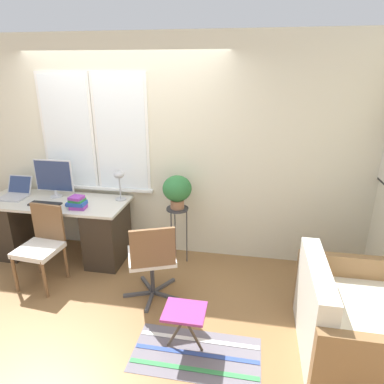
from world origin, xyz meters
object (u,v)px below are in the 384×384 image
Objects in this scene: book_stack at (77,203)px; desk_chair_wooden at (42,244)px; desk_lamp at (119,179)px; potted_plant at (177,190)px; folding_stool at (185,315)px; plant_stand at (178,215)px; monitor at (54,177)px; couch_loveseat at (349,324)px; keyboard at (45,204)px; office_chair_swivel at (152,258)px; laptop at (15,193)px; mouse at (67,205)px.

desk_chair_wooden is at bearing -123.26° from book_stack.
book_stack is at bearing -137.35° from desk_lamp.
folding_stool is at bearing -75.18° from potted_plant.
plant_stand is (1.13, 0.30, -0.20)m from book_stack.
monitor is 0.42× the size of couch_loveseat.
monitor is 0.58m from book_stack.
keyboard reaches higher than plant_stand.
potted_plant reaches higher than folding_stool.
desk_lamp is at bearing 175.58° from potted_plant.
desk_lamp is at bearing -74.26° from office_chair_swivel.
monitor is at bearing -49.39° from office_chair_swivel.
keyboard is 0.94× the size of folding_stool.
potted_plant reaches higher than keyboard.
keyboard is at bearing 149.82° from folding_stool.
folding_stool is at bearing 99.11° from couch_loveseat.
desk_chair_wooden is 1.00× the size of office_chair_swivel.
office_chair_swivel is at bearing -18.94° from laptop.
couch_loveseat is (1.83, -0.41, -0.21)m from office_chair_swivel.
desk_chair_wooden reaches higher than plant_stand.
office_chair_swivel is (1.19, -0.52, -0.29)m from mouse.
book_stack reaches higher than couch_loveseat.
potted_plant is (0.10, 0.77, 0.47)m from office_chair_swivel.
office_chair_swivel is 0.79m from plant_stand.
folding_stool is at bearing -52.75° from desk_lamp.
keyboard is 0.93m from desk_lamp.
monitor reaches higher than couch_loveseat.
laptop is at bearing -173.96° from desk_lamp.
laptop is 0.48× the size of plant_stand.
folding_stool is at bearing -34.54° from mouse.
book_stack is at bearing 72.98° from couch_loveseat.
office_chair_swivel is (1.29, -0.07, 0.00)m from desk_chair_wooden.
laptop is at bearing 74.08° from couch_loveseat.
mouse is 0.09× the size of plant_stand.
couch_loveseat is at bearing -26.56° from desk_lamp.
monitor is at bearing 144.36° from folding_stool.
desk_lamp is (0.56, 0.31, 0.26)m from mouse.
book_stack is 1.91m from folding_stool.
monitor is at bearing 138.53° from mouse.
folding_stool is at bearing 104.81° from office_chair_swivel.
mouse is at bearing -45.33° from office_chair_swivel.
laptop is at bearing -170.56° from monitor.
book_stack is (-0.39, -0.36, -0.20)m from desk_lamp.
office_chair_swivel is 2.21× the size of potted_plant.
laptop reaches higher than couch_loveseat.
laptop reaches higher than mouse.
office_chair_swivel is 0.79m from folding_stool.
keyboard is at bearing -158.59° from desk_lamp.
desk_lamp is 1.14m from desk_chair_wooden.
potted_plant reaches higher than laptop.
desk_chair_wooden is at bearing -25.15° from office_chair_swivel.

